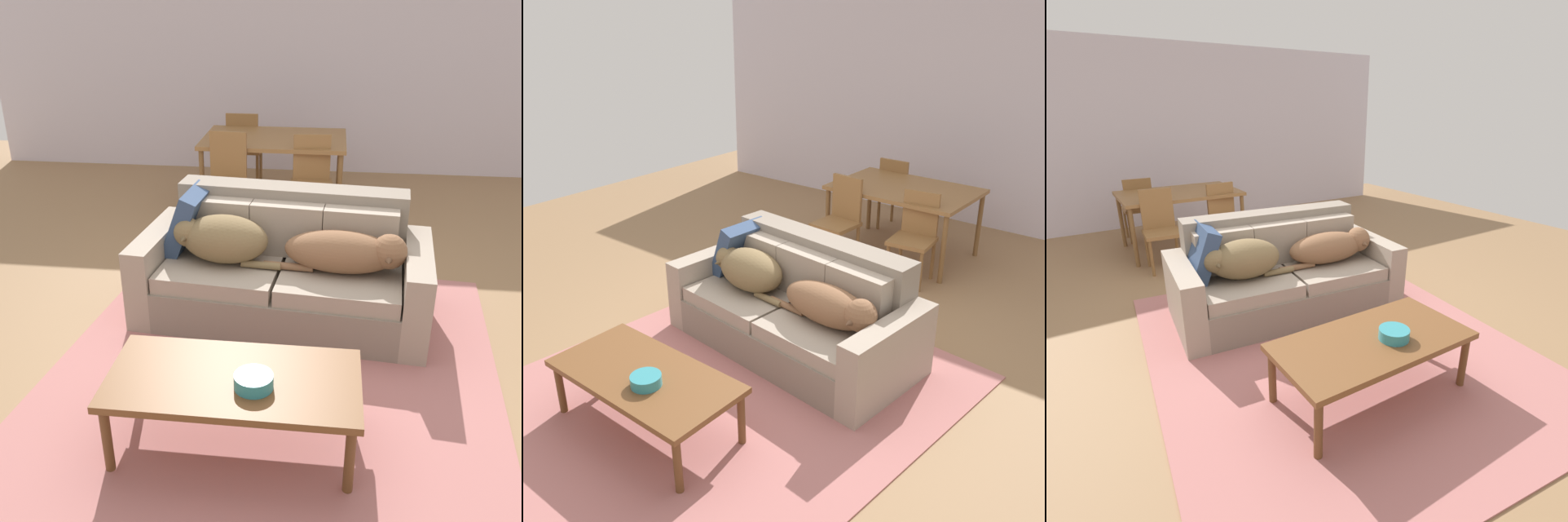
{
  "view_description": "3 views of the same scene",
  "coord_description": "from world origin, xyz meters",
  "views": [
    {
      "loc": [
        0.33,
        -3.53,
        2.19
      ],
      "look_at": [
        -0.09,
        0.01,
        0.52
      ],
      "focal_mm": 40.89,
      "sensor_mm": 36.0,
      "label": 1
    },
    {
      "loc": [
        2.6,
        -3.08,
        2.6
      ],
      "look_at": [
        -0.16,
        0.37,
        0.67
      ],
      "focal_mm": 41.46,
      "sensor_mm": 36.0,
      "label": 2
    },
    {
      "loc": [
        -1.62,
        -2.81,
        1.79
      ],
      "look_at": [
        0.14,
        0.02,
        0.52
      ],
      "focal_mm": 28.09,
      "sensor_mm": 36.0,
      "label": 3
    }
  ],
  "objects": [
    {
      "name": "dog_on_right_cushion",
      "position": [
        0.48,
        0.12,
        0.57
      ],
      "size": [
        0.95,
        0.42,
        0.3
      ],
      "rotation": [
        0.0,
        0.0,
        -0.1
      ],
      "color": "brown",
      "rests_on": "couch"
    },
    {
      "name": "couch",
      "position": [
        0.04,
        0.29,
        0.33
      ],
      "size": [
        2.09,
        1.13,
        0.87
      ],
      "rotation": [
        0.0,
        0.0,
        -0.1
      ],
      "color": "gray",
      "rests_on": "ground"
    },
    {
      "name": "coffee_table",
      "position": [
        -0.09,
        -1.14,
        0.38
      ],
      "size": [
        1.26,
        0.63,
        0.42
      ],
      "color": "brown",
      "rests_on": "ground"
    },
    {
      "name": "dining_chair_near_right",
      "position": [
        0.16,
        2.01,
        0.49
      ],
      "size": [
        0.44,
        0.44,
        0.89
      ],
      "rotation": [
        0.0,
        0.0,
        0.11
      ],
      "color": "olive",
      "rests_on": "ground"
    },
    {
      "name": "area_rug",
      "position": [
        0.04,
        -0.56,
        0.01
      ],
      "size": [
        3.01,
        3.41,
        0.01
      ],
      "primitive_type": "cube",
      "rotation": [
        0.0,
        0.0,
        -0.1
      ],
      "color": "#B46D6A",
      "rests_on": "ground"
    },
    {
      "name": "dining_chair_near_left",
      "position": [
        -0.66,
        1.93,
        0.5
      ],
      "size": [
        0.43,
        0.43,
        0.92
      ],
      "rotation": [
        0.0,
        0.0,
        -0.07
      ],
      "color": "olive",
      "rests_on": "ground"
    },
    {
      "name": "dining_chair_far_left",
      "position": [
        -0.67,
        3.15,
        0.5
      ],
      "size": [
        0.4,
        0.4,
        0.88
      ],
      "rotation": [
        0.0,
        0.0,
        3.14
      ],
      "color": "olive",
      "rests_on": "ground"
    },
    {
      "name": "ground_plane",
      "position": [
        0.0,
        0.0,
        0.0
      ],
      "size": [
        10.0,
        10.0,
        0.0
      ],
      "primitive_type": "plane",
      "color": "#95704C"
    },
    {
      "name": "dining_table",
      "position": [
        -0.25,
        2.54,
        0.69
      ],
      "size": [
        1.47,
        0.99,
        0.75
      ],
      "color": "olive",
      "rests_on": "ground"
    },
    {
      "name": "dog_on_left_cushion",
      "position": [
        -0.39,
        0.19,
        0.59
      ],
      "size": [
        0.76,
        0.44,
        0.33
      ],
      "rotation": [
        0.0,
        0.0,
        -0.1
      ],
      "color": "brown",
      "rests_on": "couch"
    },
    {
      "name": "throw_pillow_by_left_arm",
      "position": [
        -0.68,
        0.41,
        0.63
      ],
      "size": [
        0.32,
        0.49,
        0.48
      ],
      "primitive_type": "cube",
      "rotation": [
        0.0,
        0.37,
        -0.08
      ],
      "color": "navy",
      "rests_on": "couch"
    },
    {
      "name": "bowl_on_coffee_table",
      "position": [
        0.02,
        -1.21,
        0.46
      ],
      "size": [
        0.19,
        0.19,
        0.07
      ],
      "primitive_type": "cylinder",
      "color": "teal",
      "rests_on": "coffee_table"
    },
    {
      "name": "back_partition",
      "position": [
        0.0,
        4.0,
        1.35
      ],
      "size": [
        8.0,
        0.12,
        2.7
      ],
      "primitive_type": "cube",
      "color": "silver",
      "rests_on": "ground"
    }
  ]
}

